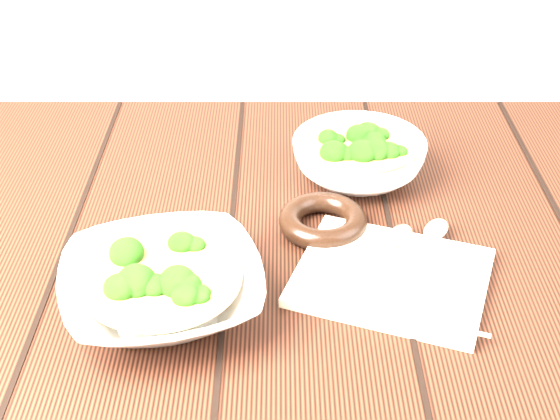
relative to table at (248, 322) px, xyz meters
name	(u,v)px	position (x,y,z in m)	size (l,w,h in m)	color
table	(248,322)	(0.00, 0.00, 0.00)	(1.20, 0.80, 0.75)	#33180E
soup_bowl_front	(162,287)	(-0.09, -0.11, 0.15)	(0.26, 0.26, 0.06)	silver
soup_bowl_back	(359,157)	(0.15, 0.17, 0.15)	(0.23, 0.23, 0.06)	silver
trivet	(323,221)	(0.09, 0.04, 0.13)	(0.11, 0.11, 0.03)	black
napkin	(391,277)	(0.17, -0.06, 0.13)	(0.21, 0.17, 0.01)	beige
spoon_left	(392,251)	(0.17, -0.02, 0.13)	(0.09, 0.17, 0.01)	#B2AE9D
spoon_right	(426,244)	(0.22, -0.01, 0.13)	(0.10, 0.16, 0.01)	#B2AE9D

